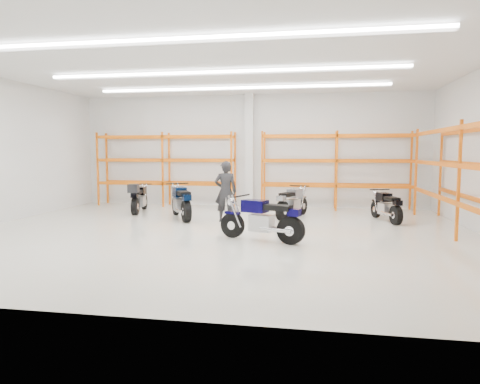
% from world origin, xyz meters
% --- Properties ---
extents(ground, '(14.00, 14.00, 0.00)m').
position_xyz_m(ground, '(0.00, 0.00, 0.00)').
color(ground, beige).
rests_on(ground, ground).
extents(room_shell, '(14.02, 12.02, 4.51)m').
position_xyz_m(room_shell, '(0.00, 0.03, 3.28)').
color(room_shell, silver).
rests_on(room_shell, ground).
extents(motorcycle_main, '(2.21, 1.06, 1.13)m').
position_xyz_m(motorcycle_main, '(1.38, -0.82, 0.53)').
color(motorcycle_main, black).
rests_on(motorcycle_main, ground).
extents(motorcycle_back_a, '(0.78, 2.14, 1.10)m').
position_xyz_m(motorcycle_back_a, '(-3.70, 3.33, 0.53)').
color(motorcycle_back_a, black).
rests_on(motorcycle_back_a, ground).
extents(motorcycle_back_b, '(1.30, 2.10, 1.15)m').
position_xyz_m(motorcycle_back_b, '(-1.74, 2.24, 0.54)').
color(motorcycle_back_b, black).
rests_on(motorcycle_back_b, ground).
extents(motorcycle_back_c, '(1.05, 2.05, 1.06)m').
position_xyz_m(motorcycle_back_c, '(1.84, 3.07, 0.50)').
color(motorcycle_back_c, black).
rests_on(motorcycle_back_c, ground).
extents(motorcycle_back_d, '(0.82, 1.97, 0.99)m').
position_xyz_m(motorcycle_back_d, '(4.87, 2.84, 0.46)').
color(motorcycle_back_d, black).
rests_on(motorcycle_back_d, ground).
extents(standing_man, '(0.79, 0.60, 1.93)m').
position_xyz_m(standing_man, '(-0.18, 1.95, 0.96)').
color(standing_man, black).
rests_on(standing_man, ground).
extents(structural_column, '(0.32, 0.32, 4.50)m').
position_xyz_m(structural_column, '(0.00, 5.82, 2.25)').
color(structural_column, white).
rests_on(structural_column, ground).
extents(pallet_racking_back_left, '(5.67, 0.87, 3.00)m').
position_xyz_m(pallet_racking_back_left, '(-3.40, 5.48, 1.79)').
color(pallet_racking_back_left, orange).
rests_on(pallet_racking_back_left, ground).
extents(pallet_racking_back_right, '(5.67, 0.87, 3.00)m').
position_xyz_m(pallet_racking_back_right, '(3.40, 5.48, 1.79)').
color(pallet_racking_back_right, orange).
rests_on(pallet_racking_back_right, ground).
extents(pallet_racking_side, '(0.87, 9.07, 3.00)m').
position_xyz_m(pallet_racking_side, '(6.48, 0.00, 1.81)').
color(pallet_racking_side, orange).
rests_on(pallet_racking_side, ground).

